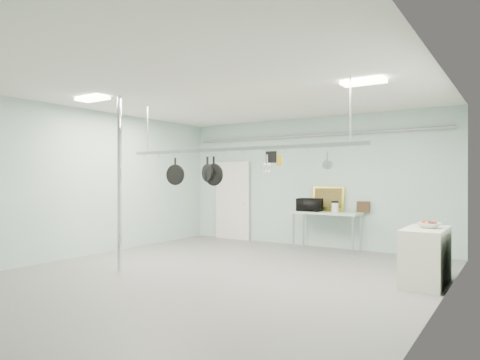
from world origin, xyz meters
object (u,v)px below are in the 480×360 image
Objects in this scene: pot_rack at (233,147)px; skillet_right at (214,171)px; side_cabinet at (426,256)px; skillet_mid at (207,169)px; chrome_pole at (119,183)px; skillet_left at (175,172)px; fruit_bowl at (429,225)px; microwave at (310,205)px; prep_table at (327,215)px; coffee_canister at (335,207)px.

pot_rack is 8.88× the size of skillet_right.
skillet_mid is (-3.52, -1.10, 1.40)m from side_cabinet.
chrome_pole is 6.03× the size of skillet_left.
skillet_left is at bearing -165.57° from fruit_bowl.
skillet_left is at bearing 178.89° from skillet_right.
pot_rack reaches higher than microwave.
skillet_left is at bearing 180.00° from pot_rack.
skillet_left is 0.78m from skillet_mid.
pot_rack reaches higher than skillet_left.
pot_rack is at bearing -159.55° from side_cabinet.
pot_rack is at bearing -1.11° from skillet_right.
skillet_mid reaches higher than prep_table.
chrome_pole is 2.19m from pot_rack.
skillet_mid is (0.78, 0.00, 0.03)m from skillet_left.
side_cabinet is at bearing 20.45° from pot_rack.
side_cabinet is 3.44× the size of fruit_bowl.
prep_table is 3.39m from fruit_bowl.
microwave is at bearing 89.81° from pot_rack.
chrome_pole is 2.67× the size of side_cabinet.
fruit_bowl is 0.75× the size of skillet_mid.
chrome_pole is 0.67× the size of pot_rack.
fruit_bowl is at bearing 22.97° from side_cabinet.
side_cabinet is 5.62× the size of coffee_canister.
fruit_bowl is (2.60, -2.18, 0.11)m from prep_table.
skillet_mid reaches higher than side_cabinet.
fruit_bowl is at bearing 16.99° from skillet_right.
chrome_pole is 4.57m from microwave.
prep_table is 2.92× the size of microwave.
coffee_canister is 0.61× the size of fruit_bowl.
chrome_pole is 2.00× the size of prep_table.
chrome_pole is 5.37m from side_cabinet.
chrome_pole is at bearing -157.58° from fruit_bowl.
skillet_right is (0.93, 0.00, -0.01)m from skillet_left.
coffee_canister reaches higher than fruit_bowl.
microwave reaches higher than prep_table.
chrome_pole is 9.19× the size of fruit_bowl.
skillet_mid is 0.86× the size of skillet_right.
side_cabinet is 0.50m from fruit_bowl.
skillet_mid is at bearing -106.43° from prep_table.
fruit_bowl is at bearing 20.49° from pot_rack.
fruit_bowl is (3.00, 1.12, -1.29)m from pot_rack.
chrome_pole is at bearing -154.65° from pot_rack.
side_cabinet is at bearing 143.64° from microwave.
pot_rack is 3.45m from fruit_bowl.
chrome_pole is 1.74m from skillet_right.
pot_rack is (-0.40, -3.30, 1.40)m from prep_table.
skillet_mid is (-0.57, 0.00, -0.38)m from pot_rack.
skillet_right is (-0.83, -3.30, 0.98)m from prep_table.
prep_table is at bearing -168.05° from microwave.
skillet_left is (-1.76, -3.30, 0.99)m from prep_table.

